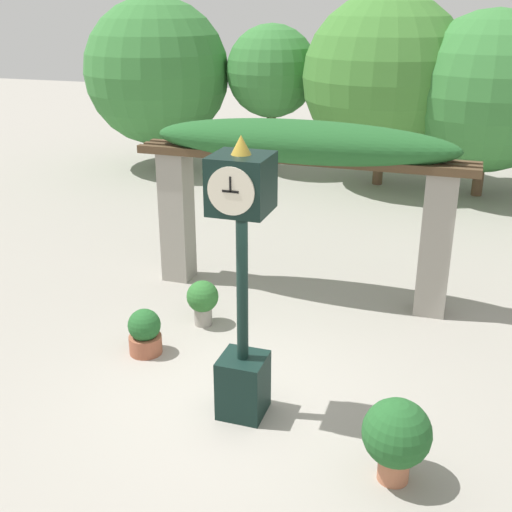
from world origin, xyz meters
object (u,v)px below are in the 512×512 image
object	(u,v)px
potted_plant_far_left	(203,299)
potted_plant_near_left	(397,436)
pedestal_clock	(242,282)
potted_plant_near_right	(145,332)

from	to	relation	value
potted_plant_far_left	potted_plant_near_left	bearing A→B (deg)	-38.73
pedestal_clock	potted_plant_far_left	xyz separation A→B (m)	(-1.38, 2.01, -1.33)
pedestal_clock	potted_plant_near_left	distance (m)	2.35
pedestal_clock	potted_plant_near_left	world-z (taller)	pedestal_clock
potted_plant_near_left	potted_plant_far_left	world-z (taller)	potted_plant_near_left
pedestal_clock	potted_plant_near_left	bearing A→B (deg)	-18.34
potted_plant_far_left	potted_plant_near_right	bearing A→B (deg)	-112.51
pedestal_clock	potted_plant_far_left	bearing A→B (deg)	124.48
potted_plant_near_left	potted_plant_near_right	world-z (taller)	potted_plant_near_left
pedestal_clock	potted_plant_far_left	world-z (taller)	pedestal_clock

